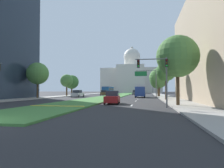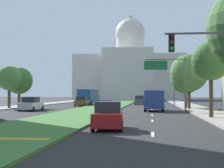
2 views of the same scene
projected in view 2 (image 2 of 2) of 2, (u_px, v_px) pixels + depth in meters
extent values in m
plane|color=#2B2B2D|center=(111.00, 105.00, 67.75)|extent=(274.53, 274.53, 0.00)
cube|color=#427A38|center=(107.00, 106.00, 61.55)|extent=(6.47, 112.31, 0.14)
cube|color=silver|center=(153.00, 134.00, 19.68)|extent=(0.16, 2.40, 0.01)
cube|color=silver|center=(152.00, 121.00, 29.24)|extent=(0.16, 2.40, 0.01)
cube|color=silver|center=(152.00, 115.00, 36.68)|extent=(0.16, 2.40, 0.01)
cube|color=silver|center=(152.00, 110.00, 49.53)|extent=(0.16, 2.40, 0.01)
cube|color=silver|center=(152.00, 107.00, 59.82)|extent=(0.16, 2.40, 0.01)
cube|color=silver|center=(152.00, 105.00, 70.85)|extent=(0.16, 2.40, 0.01)
cube|color=silver|center=(152.00, 103.00, 85.12)|extent=(0.16, 2.40, 0.01)
cube|color=silver|center=(152.00, 103.00, 84.58)|extent=(0.16, 2.40, 0.01)
cube|color=#9E9991|center=(15.00, 107.00, 56.83)|extent=(4.00, 112.31, 0.15)
cube|color=#9E9991|center=(194.00, 108.00, 53.86)|extent=(4.00, 112.31, 0.15)
cube|color=beige|center=(130.00, 78.00, 129.95)|extent=(37.32, 24.16, 15.26)
cube|color=beige|center=(128.00, 74.00, 115.98)|extent=(16.42, 4.00, 16.79)
cylinder|color=beige|center=(130.00, 48.00, 130.23)|extent=(10.13, 10.13, 6.50)
sphere|color=beige|center=(130.00, 34.00, 130.36)|extent=(10.84, 10.84, 10.84)
cylinder|color=beige|center=(130.00, 20.00, 130.49)|extent=(1.80, 1.80, 3.00)
cylinder|color=#515456|center=(199.00, 33.00, 17.04)|extent=(3.20, 0.10, 0.10)
cube|color=black|center=(171.00, 43.00, 17.16)|extent=(0.28, 0.24, 0.84)
sphere|color=#510F0F|center=(172.00, 37.00, 17.03)|extent=(0.18, 0.18, 0.18)
sphere|color=#4C380F|center=(172.00, 43.00, 17.02)|extent=(0.18, 0.18, 0.18)
sphere|color=#1ED838|center=(172.00, 49.00, 17.02)|extent=(0.18, 0.18, 0.18)
cylinder|color=#515456|center=(174.00, 91.00, 60.85)|extent=(0.16, 0.16, 5.20)
cube|color=black|center=(174.00, 79.00, 60.90)|extent=(0.28, 0.24, 0.84)
sphere|color=red|center=(174.00, 77.00, 60.77)|extent=(0.18, 0.18, 0.18)
sphere|color=#4C380F|center=(174.00, 79.00, 60.76)|extent=(0.18, 0.18, 0.18)
sphere|color=#0F4219|center=(174.00, 81.00, 60.75)|extent=(0.18, 0.18, 0.18)
cylinder|color=#515456|center=(185.00, 85.00, 43.16)|extent=(0.20, 0.20, 6.50)
cylinder|color=#515456|center=(165.00, 59.00, 43.49)|extent=(4.68, 0.12, 0.12)
cube|color=#146033|center=(156.00, 65.00, 43.55)|extent=(2.80, 0.08, 1.10)
cylinder|color=#4C3823|center=(211.00, 95.00, 31.55)|extent=(0.35, 0.35, 4.11)
sphere|color=#3D7033|center=(211.00, 61.00, 31.63)|extent=(3.40, 3.40, 3.40)
cylinder|color=#4C3823|center=(9.00, 97.00, 51.94)|extent=(0.42, 0.42, 3.42)
sphere|color=#4C7F3D|center=(9.00, 78.00, 52.01)|extent=(3.60, 3.60, 3.60)
cylinder|color=#4C3823|center=(189.00, 97.00, 49.12)|extent=(0.39, 0.39, 3.57)
sphere|color=#4C7F3D|center=(189.00, 73.00, 49.21)|extent=(5.13, 5.13, 5.13)
cylinder|color=#4C3823|center=(19.00, 98.00, 54.58)|extent=(0.41, 0.41, 3.02)
sphere|color=#3D7033|center=(19.00, 81.00, 54.65)|extent=(4.06, 4.06, 4.06)
cylinder|color=#4C3823|center=(186.00, 98.00, 53.13)|extent=(0.43, 0.43, 3.15)
sphere|color=#4C7F3D|center=(186.00, 79.00, 53.20)|extent=(4.49, 4.49, 4.49)
cube|color=maroon|center=(108.00, 119.00, 22.39)|extent=(2.05, 4.38, 0.82)
cube|color=#282D38|center=(108.00, 107.00, 22.58)|extent=(1.68, 2.15, 0.67)
cylinder|color=black|center=(121.00, 127.00, 20.67)|extent=(0.26, 0.65, 0.64)
cylinder|color=black|center=(93.00, 127.00, 20.73)|extent=(0.26, 0.65, 0.64)
cylinder|color=black|center=(121.00, 122.00, 24.03)|extent=(0.26, 0.65, 0.64)
cylinder|color=black|center=(97.00, 122.00, 24.09)|extent=(0.26, 0.65, 0.64)
cube|color=silver|center=(31.00, 106.00, 45.95)|extent=(2.08, 4.30, 0.85)
cube|color=#282D38|center=(31.00, 100.00, 45.80)|extent=(1.76, 2.10, 0.70)
cylinder|color=black|center=(30.00, 108.00, 47.71)|extent=(0.25, 0.65, 0.64)
cylinder|color=black|center=(42.00, 108.00, 47.45)|extent=(0.25, 0.65, 0.64)
cylinder|color=black|center=(19.00, 109.00, 44.43)|extent=(0.25, 0.65, 0.64)
cylinder|color=black|center=(33.00, 109.00, 44.17)|extent=(0.25, 0.65, 0.64)
cube|color=brown|center=(82.00, 103.00, 62.47)|extent=(1.98, 4.50, 0.80)
cube|color=#282D38|center=(82.00, 98.00, 62.31)|extent=(1.71, 2.17, 0.66)
cylinder|color=black|center=(79.00, 104.00, 64.31)|extent=(0.23, 0.64, 0.64)
cylinder|color=black|center=(88.00, 104.00, 64.15)|extent=(0.23, 0.64, 0.64)
cylinder|color=black|center=(75.00, 105.00, 60.76)|extent=(0.23, 0.64, 0.64)
cylinder|color=black|center=(85.00, 105.00, 60.61)|extent=(0.23, 0.64, 0.64)
cube|color=#4C5156|center=(139.00, 101.00, 70.70)|extent=(2.16, 4.60, 0.85)
cube|color=#282D38|center=(139.00, 97.00, 70.90)|extent=(1.80, 2.25, 0.70)
cylinder|color=black|center=(144.00, 103.00, 68.85)|extent=(0.26, 0.65, 0.64)
cylinder|color=black|center=(135.00, 103.00, 68.94)|extent=(0.26, 0.65, 0.64)
cylinder|color=black|center=(144.00, 103.00, 72.45)|extent=(0.26, 0.65, 0.64)
cylinder|color=black|center=(135.00, 103.00, 72.54)|extent=(0.26, 0.65, 0.64)
cube|color=navy|center=(154.00, 100.00, 43.29)|extent=(2.30, 2.00, 2.20)
cube|color=beige|center=(154.00, 97.00, 46.48)|extent=(2.30, 4.40, 2.80)
cylinder|color=black|center=(163.00, 108.00, 43.15)|extent=(0.30, 0.90, 0.90)
cylinder|color=black|center=(145.00, 108.00, 43.38)|extent=(0.30, 0.90, 0.90)
cylinder|color=black|center=(162.00, 107.00, 47.43)|extent=(0.30, 0.90, 0.90)
cylinder|color=black|center=(146.00, 107.00, 47.65)|extent=(0.30, 0.90, 0.90)
cube|color=#1E4C8C|center=(89.00, 96.00, 71.00)|extent=(2.50, 11.00, 2.50)
cube|color=#232833|center=(89.00, 94.00, 71.01)|extent=(2.52, 10.12, 0.90)
cylinder|color=black|center=(87.00, 102.00, 75.37)|extent=(0.32, 1.00, 1.00)
cylinder|color=black|center=(98.00, 102.00, 75.12)|extent=(0.32, 1.00, 1.00)
cylinder|color=black|center=(79.00, 103.00, 67.22)|extent=(0.32, 1.00, 1.00)
cylinder|color=black|center=(91.00, 103.00, 66.97)|extent=(0.32, 1.00, 1.00)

